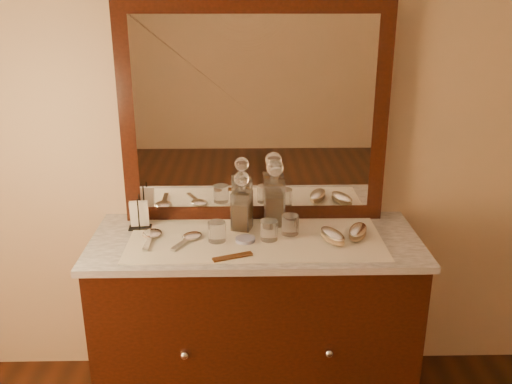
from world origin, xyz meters
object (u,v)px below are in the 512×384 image
at_px(mirror_frame, 254,114).
at_px(pin_dish, 245,239).
at_px(dresser_cabinet, 256,324).
at_px(hand_mirror_inner, 190,237).
at_px(brush_near, 333,236).
at_px(hand_mirror_outer, 151,235).
at_px(napkin_rack, 139,216).
at_px(decanter_left, 242,207).
at_px(comb, 233,257).
at_px(brush_far, 358,232).
at_px(decanter_right, 274,200).

xyz_separation_m(mirror_frame, pin_dish, (-0.04, -0.29, -0.49)).
bearing_deg(dresser_cabinet, hand_mirror_inner, -176.76).
xyz_separation_m(brush_near, hand_mirror_outer, (-0.79, 0.06, -0.01)).
bearing_deg(napkin_rack, decanter_left, -2.86).
xyz_separation_m(napkin_rack, decanter_left, (0.46, -0.02, 0.05)).
height_order(mirror_frame, brush_near, mirror_frame).
height_order(comb, brush_far, brush_far).
bearing_deg(comb, hand_mirror_inner, 114.97).
distance_m(comb, hand_mirror_outer, 0.41).
xyz_separation_m(comb, brush_near, (0.43, 0.15, 0.02)).
relative_size(decanter_left, brush_far, 1.52).
xyz_separation_m(napkin_rack, decanter_right, (0.61, 0.03, 0.06)).
xyz_separation_m(dresser_cabinet, pin_dish, (-0.04, -0.04, 0.45)).
bearing_deg(mirror_frame, hand_mirror_outer, -152.54).
xyz_separation_m(decanter_right, hand_mirror_outer, (-0.55, -0.14, -0.11)).
xyz_separation_m(napkin_rack, brush_near, (0.86, -0.17, -0.03)).
height_order(pin_dish, decanter_left, decanter_left).
bearing_deg(comb, hand_mirror_outer, 129.18).
height_order(comb, hand_mirror_inner, hand_mirror_inner).
relative_size(comb, decanter_right, 0.53).
distance_m(decanter_right, hand_mirror_outer, 0.57).
relative_size(dresser_cabinet, brush_near, 7.77).
bearing_deg(napkin_rack, decanter_right, 2.56).
distance_m(dresser_cabinet, hand_mirror_outer, 0.64).
bearing_deg(brush_near, decanter_right, 141.27).
bearing_deg(brush_near, comb, -160.59).
bearing_deg(dresser_cabinet, comb, -116.00).
bearing_deg(napkin_rack, hand_mirror_outer, -58.53).
relative_size(mirror_frame, comb, 7.20).
height_order(brush_far, hand_mirror_inner, brush_far).
xyz_separation_m(pin_dish, brush_far, (0.49, 0.04, 0.02)).
bearing_deg(decanter_right, napkin_rack, -177.44).
bearing_deg(hand_mirror_inner, brush_near, -2.89).
distance_m(dresser_cabinet, decanter_right, 0.59).
xyz_separation_m(pin_dish, hand_mirror_outer, (-0.41, 0.05, 0.00)).
relative_size(napkin_rack, brush_near, 0.85).
bearing_deg(napkin_rack, pin_dish, -18.44).
bearing_deg(pin_dish, mirror_frame, 81.06).
relative_size(mirror_frame, decanter_right, 3.84).
relative_size(pin_dish, brush_far, 0.47).
bearing_deg(mirror_frame, dresser_cabinet, -90.00).
height_order(napkin_rack, decanter_right, decanter_right).
height_order(mirror_frame, decanter_left, mirror_frame).
distance_m(brush_near, brush_far, 0.13).
distance_m(napkin_rack, hand_mirror_outer, 0.14).
bearing_deg(mirror_frame, decanter_right, -47.61).
relative_size(brush_near, hand_mirror_outer, 0.82).
bearing_deg(hand_mirror_outer, napkin_rack, 121.47).
xyz_separation_m(mirror_frame, decanter_left, (-0.06, -0.15, -0.39)).
relative_size(decanter_right, brush_near, 1.73).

